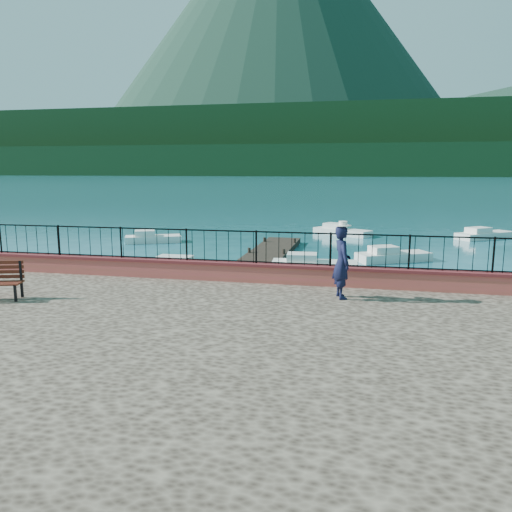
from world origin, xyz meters
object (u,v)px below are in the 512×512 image
at_px(boat_0, 188,265).
at_px(boat_2, 393,253).
at_px(boat_1, 315,262).
at_px(person, 342,262).
at_px(boat_4, 342,229).
at_px(boat_3, 153,236).
at_px(boat_5, 485,233).

xyz_separation_m(boat_0, boat_2, (8.96, 5.18, 0.00)).
xyz_separation_m(boat_0, boat_1, (5.33, 1.98, 0.00)).
bearing_deg(person, boat_4, -16.78).
distance_m(boat_3, boat_5, 21.65).
bearing_deg(boat_2, person, -126.46).
bearing_deg(boat_1, boat_3, 143.57).
xyz_separation_m(boat_1, boat_4, (0.68, 12.68, 0.00)).
relative_size(person, boat_0, 0.45).
bearing_deg(boat_2, boat_4, 80.13).
relative_size(boat_1, boat_4, 0.94).
bearing_deg(boat_3, boat_4, 3.97).
distance_m(boat_2, boat_4, 9.94).
bearing_deg(boat_4, boat_5, 31.40).
bearing_deg(boat_3, boat_2, -37.41).
xyz_separation_m(boat_4, boat_5, (9.30, 0.17, 0.00)).
height_order(boat_3, boat_4, same).
relative_size(boat_1, boat_5, 0.91).
xyz_separation_m(boat_1, boat_5, (9.98, 12.86, 0.00)).
height_order(boat_0, boat_4, same).
distance_m(person, boat_2, 12.74).
bearing_deg(boat_1, boat_5, 47.28).
bearing_deg(person, boat_1, -9.39).
xyz_separation_m(person, boat_3, (-12.33, 15.84, -1.76)).
bearing_deg(boat_0, boat_3, 122.03).
bearing_deg(boat_4, boat_1, -62.74).
height_order(boat_1, boat_4, same).
bearing_deg(boat_0, person, -46.64).
bearing_deg(boat_0, boat_1, 20.16).
bearing_deg(boat_5, person, -148.70).
xyz_separation_m(boat_1, boat_2, (3.63, 3.20, 0.00)).
bearing_deg(boat_5, boat_0, -173.83).
bearing_deg(boat_2, boat_3, 139.56).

